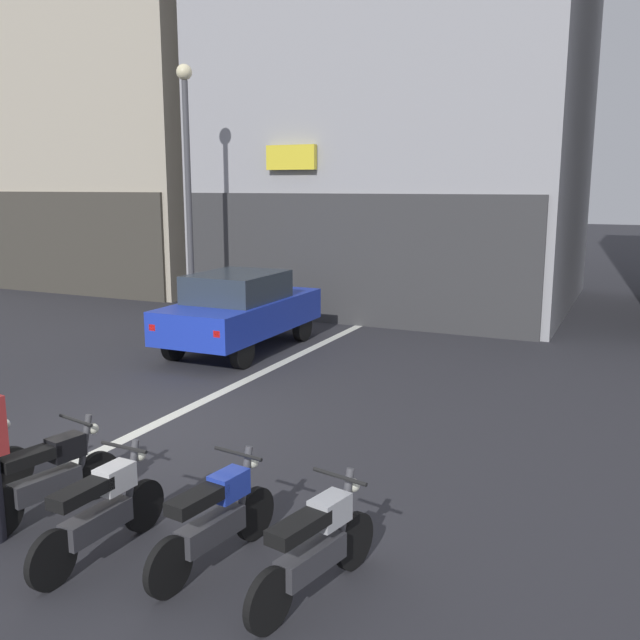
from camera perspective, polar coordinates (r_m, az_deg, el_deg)
ground_plane at (r=10.14m, az=-14.62°, el=-8.91°), size 120.00×120.00×0.00m
lane_centre_line at (r=15.04m, az=0.01°, el=-2.02°), size 0.20×18.00×0.01m
car_blue_crossing_near at (r=14.45m, az=-6.54°, el=0.93°), size 1.80×4.12×1.64m
street_lamp at (r=16.79m, az=-10.81°, el=12.06°), size 0.36×0.36×6.10m
motorcycle_black_row_left_mid at (r=7.83m, az=-21.22°, el=-11.76°), size 0.55×1.65×0.98m
motorcycle_white_row_centre at (r=6.91m, az=-17.51°, el=-14.66°), size 0.55×1.67×0.98m
motorcycle_blue_row_right_mid at (r=6.55m, az=-8.57°, el=-15.74°), size 0.55×1.66×0.98m
motorcycle_silver_row_rightmost at (r=6.03m, az=-0.33°, el=-18.06°), size 0.56×1.65×0.98m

